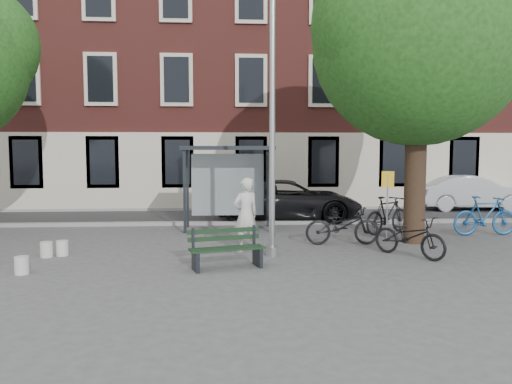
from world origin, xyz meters
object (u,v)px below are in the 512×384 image
object	(u,v)px
bus_shelter	(240,168)
bike_c	(410,236)
bike_d	(388,215)
car_dark	(289,200)
bench	(226,250)
car_silver	(472,193)
lamppost	(272,138)
bike_b	(485,216)
notice_sign	(388,191)
painter	(246,215)
bike_a	(342,225)

from	to	relation	value
bus_shelter	bike_c	distance (m)	5.98
bike_d	car_dark	world-z (taller)	car_dark
bench	bike_d	xyz separation A→B (m)	(4.83, 4.04, 0.19)
bus_shelter	car_silver	distance (m)	10.71
bus_shelter	bike_c	xyz separation A→B (m)	(3.82, -4.37, -1.43)
lamppost	bench	distance (m)	2.85
bike_b	notice_sign	bearing A→B (deg)	101.73
car_silver	bus_shelter	bearing A→B (deg)	118.25
bench	bike_b	size ratio (longest dim) A/B	0.86
painter	bike_a	size ratio (longest dim) A/B	0.93
bike_c	painter	bearing A→B (deg)	128.17
bus_shelter	notice_sign	distance (m)	4.64
bench	car_silver	distance (m)	13.94
painter	bench	size ratio (longest dim) A/B	1.10
notice_sign	car_silver	bearing A→B (deg)	63.05
bench	car_silver	bearing A→B (deg)	27.66
painter	bike_a	world-z (taller)	painter
bike_a	notice_sign	size ratio (longest dim) A/B	1.02
bus_shelter	bike_d	size ratio (longest dim) A/B	1.51
lamppost	bus_shelter	size ratio (longest dim) A/B	2.14
bus_shelter	painter	size ratio (longest dim) A/B	1.56
bus_shelter	bike_b	size ratio (longest dim) A/B	1.48
bike_a	painter	bearing A→B (deg)	105.63
bus_shelter	bench	world-z (taller)	bus_shelter
bus_shelter	painter	bearing A→B (deg)	-89.62
car_dark	bike_d	bearing A→B (deg)	-136.03
bike_a	car_silver	world-z (taller)	car_silver
bike_a	bike_b	world-z (taller)	bike_b
bike_d	bench	bearing A→B (deg)	97.40
lamppost	bike_d	bearing A→B (deg)	38.12
painter	bike_c	xyz separation A→B (m)	(3.80, -0.93, -0.42)
car_silver	notice_sign	size ratio (longest dim) A/B	2.28
bike_a	bike_b	bearing A→B (deg)	-74.80
painter	bench	xyz separation A→B (m)	(-0.49, -1.75, -0.54)
lamppost	notice_sign	bearing A→B (deg)	27.00
bike_c	bench	bearing A→B (deg)	152.77
bike_c	lamppost	bearing A→B (deg)	137.23
bench	notice_sign	xyz separation A→B (m)	(4.39, 2.78, 1.02)
bus_shelter	bike_c	world-z (taller)	bus_shelter
car_dark	notice_sign	distance (m)	4.86
bike_d	bike_b	bearing A→B (deg)	-132.86
painter	car_dark	xyz separation A→B (m)	(1.77, 5.33, -0.20)
lamppost	painter	size ratio (longest dim) A/B	3.35
painter	bike_a	distance (m)	2.70
car_dark	notice_sign	xyz separation A→B (m)	(2.14, -4.31, 0.68)
bike_a	bike_c	distance (m)	2.00
bike_a	bike_c	bearing A→B (deg)	-141.34
bench	notice_sign	world-z (taller)	notice_sign
painter	bike_c	bearing A→B (deg)	141.51
bus_shelter	car_dark	distance (m)	2.87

